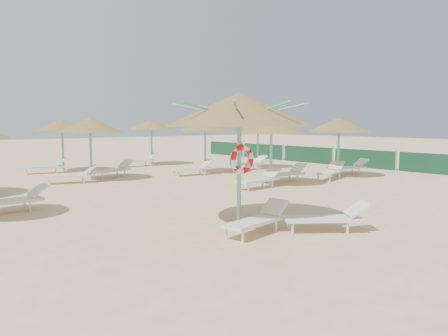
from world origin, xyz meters
TOP-DOWN VIEW (x-y plane):
  - ground at (0.00, 0.00)m, footprint 120.00×120.00m
  - main_palapa at (-0.36, 0.15)m, footprint 3.60×3.60m
  - lounger_main_a at (-0.54, -0.71)m, footprint 1.94×0.88m
  - lounger_main_b at (0.81, -1.63)m, footprint 1.88×1.59m
  - palapa_field at (2.16, 9.40)m, footprint 19.49×13.28m
  - windbreak_fence at (14.00, 9.96)m, footprint 0.08×19.84m

SIDE VIEW (x-z plane):
  - ground at x=0.00m, z-range 0.00..0.00m
  - lounger_main_a at x=-0.54m, z-range -0.02..0.67m
  - lounger_main_b at x=0.81m, z-range -0.02..0.68m
  - windbreak_fence at x=14.00m, z-range -0.05..1.05m
  - palapa_field at x=2.16m, z-range 0.94..3.67m
  - main_palapa at x=-0.36m, z-range 1.19..4.42m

